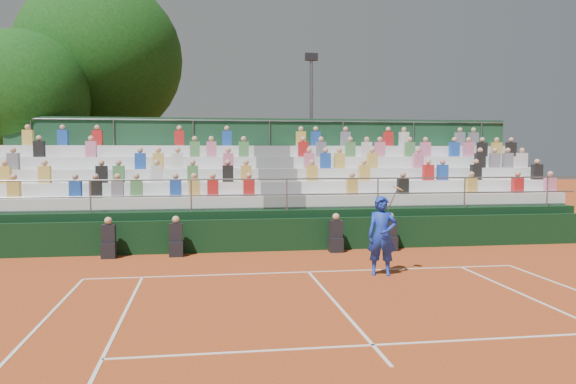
{
  "coord_description": "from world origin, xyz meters",
  "views": [
    {
      "loc": [
        -2.6,
        -13.83,
        3.03
      ],
      "look_at": [
        0.0,
        3.5,
        1.8
      ],
      "focal_mm": 35.0,
      "sensor_mm": 36.0,
      "label": 1
    }
  ],
  "objects": [
    {
      "name": "courtside_wall",
      "position": [
        0.0,
        3.2,
        0.5
      ],
      "size": [
        20.0,
        0.15,
        1.0
      ],
      "primitive_type": "cube",
      "color": "black",
      "rests_on": "ground"
    },
    {
      "name": "ground",
      "position": [
        0.0,
        0.0,
        0.0
      ],
      "size": [
        90.0,
        90.0,
        0.0
      ],
      "primitive_type": "plane",
      "color": "#B2491D",
      "rests_on": "ground"
    },
    {
      "name": "tree_east",
      "position": [
        -7.51,
        14.49,
        7.49
      ],
      "size": [
        7.85,
        7.85,
        11.43
      ],
      "color": "#3A2715",
      "rests_on": "ground"
    },
    {
      "name": "line_officials",
      "position": [
        -1.08,
        2.75,
        0.48
      ],
      "size": [
        8.82,
        0.4,
        1.19
      ],
      "color": "black",
      "rests_on": "ground"
    },
    {
      "name": "grandstand",
      "position": [
        0.01,
        6.44,
        1.08
      ],
      "size": [
        20.0,
        5.2,
        4.4
      ],
      "color": "black",
      "rests_on": "ground"
    },
    {
      "name": "floodlight_mast",
      "position": [
        2.57,
        13.02,
        4.57
      ],
      "size": [
        0.6,
        0.25,
        7.8
      ],
      "color": "gray",
      "rests_on": "ground"
    },
    {
      "name": "tree_west",
      "position": [
        -10.04,
        10.76,
        5.24
      ],
      "size": [
        5.56,
        5.56,
        8.04
      ],
      "color": "#3A2715",
      "rests_on": "ground"
    },
    {
      "name": "tennis_player",
      "position": [
        1.73,
        -0.59,
        0.98
      ],
      "size": [
        0.94,
        0.63,
        2.22
      ],
      "color": "#1835B6",
      "rests_on": "ground"
    }
  ]
}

